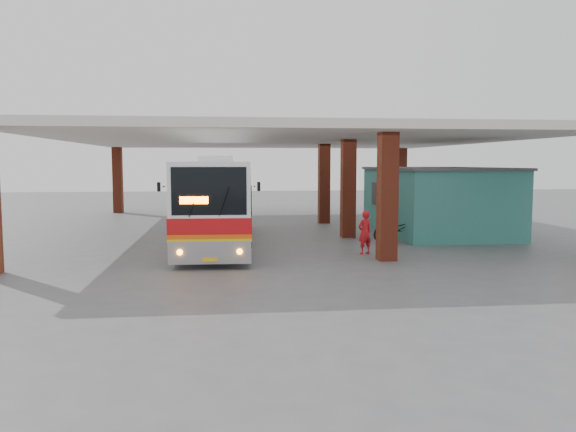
{
  "coord_description": "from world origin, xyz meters",
  "views": [
    {
      "loc": [
        -2.54,
        -21.47,
        3.33
      ],
      "look_at": [
        -0.05,
        0.0,
        1.27
      ],
      "focal_mm": 35.0,
      "sensor_mm": 36.0,
      "label": 1
    }
  ],
  "objects_px": {
    "red_chair": "(370,220)",
    "pedestrian": "(365,232)",
    "coach_bus": "(218,200)",
    "motorcycle": "(398,229)"
  },
  "relations": [
    {
      "from": "motorcycle",
      "to": "pedestrian",
      "type": "bearing_deg",
      "value": 137.18
    },
    {
      "from": "motorcycle",
      "to": "red_chair",
      "type": "bearing_deg",
      "value": -8.48
    },
    {
      "from": "motorcycle",
      "to": "red_chair",
      "type": "distance_m",
      "value": 5.93
    },
    {
      "from": "motorcycle",
      "to": "red_chair",
      "type": "height_order",
      "value": "motorcycle"
    },
    {
      "from": "coach_bus",
      "to": "pedestrian",
      "type": "xyz_separation_m",
      "value": [
        5.33,
        -3.49,
        -0.99
      ]
    },
    {
      "from": "coach_bus",
      "to": "pedestrian",
      "type": "distance_m",
      "value": 6.44
    },
    {
      "from": "coach_bus",
      "to": "motorcycle",
      "type": "bearing_deg",
      "value": -3.78
    },
    {
      "from": "red_chair",
      "to": "pedestrian",
      "type": "bearing_deg",
      "value": -126.85
    },
    {
      "from": "pedestrian",
      "to": "red_chair",
      "type": "xyz_separation_m",
      "value": [
        2.48,
        8.63,
        -0.45
      ]
    },
    {
      "from": "red_chair",
      "to": "coach_bus",
      "type": "bearing_deg",
      "value": -167.45
    }
  ]
}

